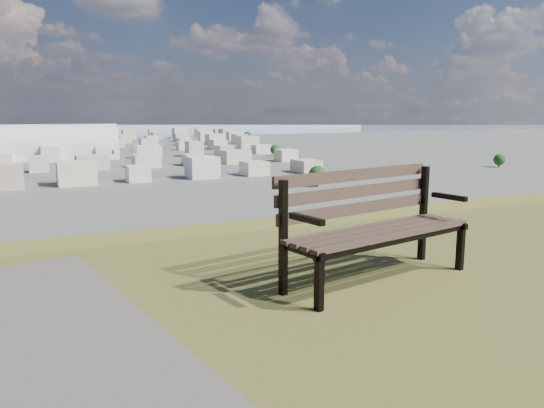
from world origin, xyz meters
name	(u,v)px	position (x,y,z in m)	size (l,w,h in m)	color
park_bench	(372,219)	(-0.04, 2.06, 25.49)	(1.72, 0.85, 0.86)	#473629
arena	(61,148)	(15.22, 311.83, 5.92)	(61.32, 29.85, 25.11)	silver
city_blocks	(30,145)	(0.00, 394.44, 3.50)	(395.00, 361.00, 7.00)	beige
bay_water	(26,128)	(0.00, 900.00, 0.00)	(2400.00, 700.00, 0.12)	#8293A5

